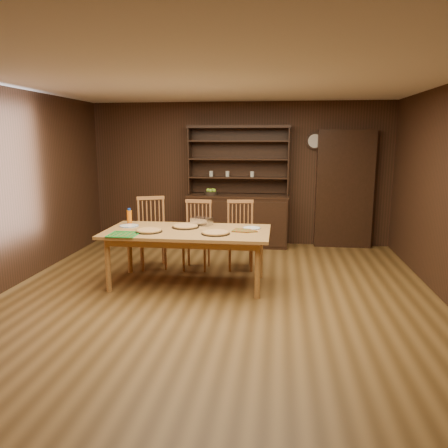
# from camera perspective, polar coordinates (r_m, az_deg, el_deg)

# --- Properties ---
(floor) EXTENTS (6.00, 6.00, 0.00)m
(floor) POSITION_cam_1_polar(r_m,az_deg,el_deg) (5.49, -1.00, -9.61)
(floor) COLOR brown
(floor) RESTS_ON ground
(room_shell) EXTENTS (6.00, 6.00, 6.00)m
(room_shell) POSITION_cam_1_polar(r_m,az_deg,el_deg) (5.15, -1.06, 7.04)
(room_shell) COLOR white
(room_shell) RESTS_ON floor
(china_hutch) EXTENTS (1.84, 0.52, 2.17)m
(china_hutch) POSITION_cam_1_polar(r_m,az_deg,el_deg) (7.99, 1.81, 1.38)
(china_hutch) COLOR black
(china_hutch) RESTS_ON floor
(doorway) EXTENTS (1.00, 0.18, 2.10)m
(doorway) POSITION_cam_1_polar(r_m,az_deg,el_deg) (8.12, 15.45, 4.39)
(doorway) COLOR black
(doorway) RESTS_ON floor
(wall_clock) EXTENTS (0.30, 0.05, 0.30)m
(wall_clock) POSITION_cam_1_polar(r_m,az_deg,el_deg) (8.07, 11.77, 10.57)
(wall_clock) COLOR black
(wall_clock) RESTS_ON room_shell
(dining_table) EXTENTS (2.17, 1.09, 0.75)m
(dining_table) POSITION_cam_1_polar(r_m,az_deg,el_deg) (5.81, -4.79, -1.46)
(dining_table) COLOR #C88145
(dining_table) RESTS_ON floor
(chair_left) EXTENTS (0.56, 0.55, 1.08)m
(chair_left) POSITION_cam_1_polar(r_m,az_deg,el_deg) (6.75, -9.38, -0.78)
(chair_left) COLOR #BC7940
(chair_left) RESTS_ON floor
(chair_center) EXTENTS (0.44, 0.42, 1.03)m
(chair_center) POSITION_cam_1_polar(r_m,az_deg,el_deg) (6.61, -3.49, -1.10)
(chair_center) COLOR #BC7940
(chair_center) RESTS_ON floor
(chair_right) EXTENTS (0.47, 0.45, 1.03)m
(chair_right) POSITION_cam_1_polar(r_m,az_deg,el_deg) (6.61, 2.15, -1.10)
(chair_right) COLOR #BC7940
(chair_right) RESTS_ON floor
(pizza_left) EXTENTS (0.35, 0.35, 0.04)m
(pizza_left) POSITION_cam_1_polar(r_m,az_deg,el_deg) (5.75, -9.78, -0.86)
(pizza_left) COLOR black
(pizza_left) RESTS_ON dining_table
(pizza_right) EXTENTS (0.37, 0.37, 0.04)m
(pizza_right) POSITION_cam_1_polar(r_m,az_deg,el_deg) (5.55, -1.11, -1.14)
(pizza_right) COLOR black
(pizza_right) RESTS_ON dining_table
(pizza_center) EXTENTS (0.37, 0.37, 0.04)m
(pizza_center) POSITION_cam_1_polar(r_m,az_deg,el_deg) (5.97, -5.05, -0.30)
(pizza_center) COLOR black
(pizza_center) RESTS_ON dining_table
(cooling_rack) EXTENTS (0.43, 0.43, 0.02)m
(cooling_rack) POSITION_cam_1_polar(r_m,az_deg,el_deg) (5.64, -13.00, -1.31)
(cooling_rack) COLOR green
(cooling_rack) RESTS_ON dining_table
(plate_left) EXTENTS (0.26, 0.26, 0.02)m
(plate_left) POSITION_cam_1_polar(r_m,az_deg,el_deg) (6.16, -12.29, -0.23)
(plate_left) COLOR white
(plate_left) RESTS_ON dining_table
(plate_right) EXTENTS (0.24, 0.24, 0.02)m
(plate_right) POSITION_cam_1_polar(r_m,az_deg,el_deg) (5.88, 3.63, -0.53)
(plate_right) COLOR white
(plate_right) RESTS_ON dining_table
(foil_dish) EXTENTS (0.32, 0.27, 0.11)m
(foil_dish) POSITION_cam_1_polar(r_m,az_deg,el_deg) (6.11, -2.93, 0.35)
(foil_dish) COLOR white
(foil_dish) RESTS_ON dining_table
(juice_bottle) EXTENTS (0.07, 0.07, 0.23)m
(juice_bottle) POSITION_cam_1_polar(r_m,az_deg,el_deg) (6.33, -12.25, 0.94)
(juice_bottle) COLOR orange
(juice_bottle) RESTS_ON dining_table
(pot_holder_a) EXTENTS (0.25, 0.25, 0.01)m
(pot_holder_a) POSITION_cam_1_polar(r_m,az_deg,el_deg) (5.72, 3.22, -0.89)
(pot_holder_a) COLOR #B31814
(pot_holder_a) RESTS_ON dining_table
(pot_holder_b) EXTENTS (0.25, 0.25, 0.02)m
(pot_holder_b) POSITION_cam_1_polar(r_m,az_deg,el_deg) (5.73, 2.30, -0.85)
(pot_holder_b) COLOR #B31814
(pot_holder_b) RESTS_ON dining_table
(fruit_bowl) EXTENTS (0.25, 0.25, 0.12)m
(fruit_bowl) POSITION_cam_1_polar(r_m,az_deg,el_deg) (7.93, -1.70, 4.16)
(fruit_bowl) COLOR black
(fruit_bowl) RESTS_ON china_hutch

